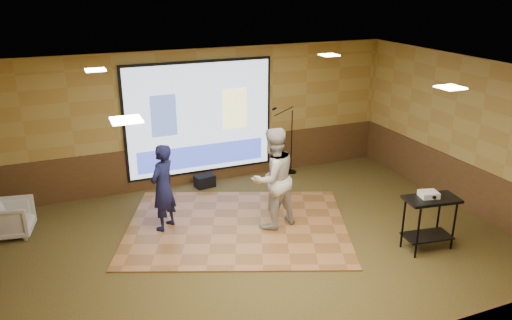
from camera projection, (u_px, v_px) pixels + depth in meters
name	position (u px, v px, depth m)	size (l,w,h in m)	color
ground	(261.00, 254.00, 8.42)	(9.00, 9.00, 0.00)	#2E3A1A
room_shell	(261.00, 136.00, 7.70)	(9.04, 7.04, 3.02)	#A99146
wainscot_back	(201.00, 162.00, 11.28)	(9.00, 0.04, 0.95)	#443016
wainscot_right	(469.00, 188.00, 9.86)	(0.04, 7.00, 0.95)	#443016
projector_screen	(200.00, 120.00, 10.90)	(3.32, 0.06, 2.52)	black
downlight_nw	(95.00, 70.00, 8.18)	(0.32, 0.32, 0.02)	beige
downlight_ne	(329.00, 55.00, 9.75)	(0.32, 0.32, 0.02)	beige
downlight_sw	(126.00, 120.00, 5.31)	(0.32, 0.32, 0.02)	beige
downlight_se	(450.00, 87.00, 6.88)	(0.32, 0.32, 0.02)	beige
dance_floor	(237.00, 226.00, 9.35)	(4.06, 3.09, 0.03)	#A36B3C
player_left	(163.00, 187.00, 8.98)	(0.59, 0.39, 1.62)	#141740
player_right	(273.00, 178.00, 9.03)	(0.92, 0.72, 1.90)	beige
av_table	(430.00, 214.00, 8.39)	(0.90, 0.47, 0.95)	black
projector	(429.00, 194.00, 8.31)	(0.29, 0.25, 0.10)	white
mic_stand	(289.00, 153.00, 11.78)	(0.65, 0.26, 1.65)	black
banquet_chair	(12.00, 218.00, 8.96)	(0.69, 0.71, 0.65)	gray
duffel_bag	(205.00, 181.00, 11.10)	(0.42, 0.28, 0.26)	black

